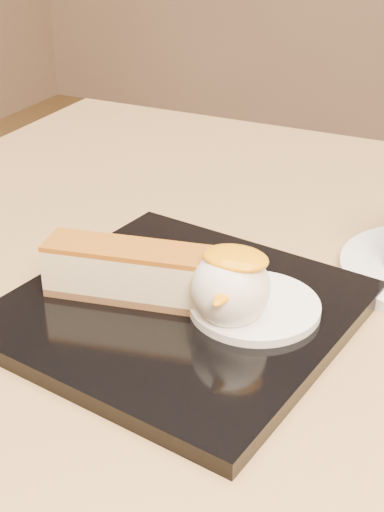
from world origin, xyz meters
The scene contains 7 objects.
table centered at (0.00, 0.00, 0.56)m, with size 0.80×0.80×0.72m.
dessert_plate centered at (-0.04, -0.04, 0.73)m, with size 0.22×0.22×0.01m, color black.
cheesecake centered at (-0.07, -0.04, 0.75)m, with size 0.13×0.06×0.04m.
cream_smear centered at (0.01, -0.02, 0.73)m, with size 0.09×0.09×0.01m, color white.
ice_cream_scoop centered at (0.00, -0.04, 0.76)m, with size 0.05×0.05×0.05m, color white.
mango_sauce centered at (0.01, -0.04, 0.78)m, with size 0.04×0.03×0.01m, color #FD9608.
mint_sprig centered at (-0.02, 0.00, 0.74)m, with size 0.03×0.02×0.00m.
Camera 1 is at (0.15, -0.41, 1.00)m, focal length 50.00 mm.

